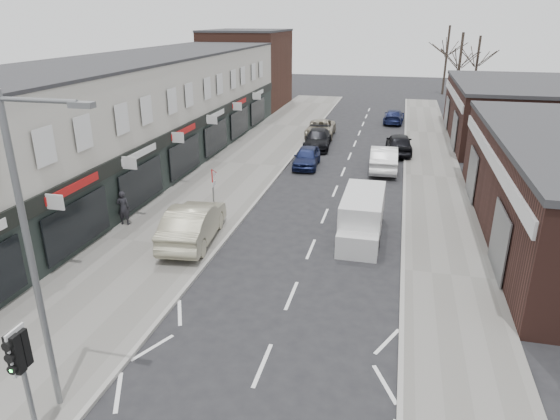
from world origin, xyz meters
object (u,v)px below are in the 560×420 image
Objects in this scene: parked_car_right_b at (399,144)px; parked_car_left_c at (320,129)px; parked_car_left_b at (317,139)px; street_lamp at (35,246)px; parked_car_right_c at (394,116)px; traffic_light at (20,360)px; warning_sign at (213,179)px; parked_car_left_a at (307,157)px; white_van at (362,217)px; parked_car_right_a at (384,158)px; sedan_on_pavement at (193,223)px; pedestrian at (123,208)px.

parked_car_left_c is at bearing -36.49° from parked_car_right_b.
parked_car_left_b is 6.15m from parked_car_right_b.
street_lamp is 1.76× the size of parked_car_right_b.
traffic_light is at bearing 82.84° from parked_car_right_c.
parked_car_left_a is at bearing 76.23° from warning_sign.
parked_car_left_b is at bearing 106.77° from white_van.
parked_car_left_c is 1.07× the size of parked_car_right_b.
parked_car_right_b is at bearing -103.57° from parked_car_right_a.
parked_car_left_c is at bearing 87.48° from street_lamp.
warning_sign reaches higher than parked_car_left_a.
parked_car_right_b is at bearing 36.50° from parked_car_left_a.
sedan_on_pavement is at bearing 58.36° from parked_car_right_a.
street_lamp reaches higher than parked_car_left_c.
street_lamp is at bearing 106.41° from pedestrian.
white_van reaches higher than parked_car_right_a.
pedestrian is 0.35× the size of parked_car_left_c.
warning_sign is at bearing -106.48° from parked_car_left_a.
warning_sign is at bearing 92.84° from street_lamp.
parked_car_right_c is (5.87, 7.40, -0.04)m from parked_car_left_c.
warning_sign is 0.53× the size of white_van.
white_van is at bearing 81.42° from parked_car_right_b.
white_van is at bearing 65.42° from traffic_light.
parked_car_left_a is 0.90× the size of parked_car_right_c.
street_lamp is 1.83× the size of parked_car_right_c.
street_lamp is (-0.13, 1.22, 2.20)m from traffic_light.
parked_car_right_c is at bearing 49.06° from parked_car_left_c.
parked_car_right_b is at bearing -35.68° from parked_car_left_c.
parked_car_right_b is (7.96, 28.30, -3.84)m from street_lamp.
white_van is 1.29× the size of parked_car_left_a.
traffic_light is at bearing 104.89° from pedestrian.
traffic_light is at bearing 72.49° from parked_car_right_a.
traffic_light is 0.64× the size of parked_car_left_c.
parked_car_left_b is at bearing 81.25° from warning_sign.
sedan_on_pavement is at bearing -90.90° from warning_sign.
traffic_light is 14.04m from warning_sign.
parked_car_left_b is at bearing -86.81° from parked_car_left_c.
parked_car_left_a is 7.73m from parked_car_right_b.
warning_sign is 7.27m from white_van.
parked_car_left_a is at bearing -107.66° from sedan_on_pavement.
parked_car_left_b reaches higher than parked_car_left_c.
white_van is at bearing 85.29° from parked_car_right_a.
parked_car_left_a is 0.81× the size of parked_car_left_c.
white_van is at bearing -0.19° from warning_sign.
white_van is 0.98× the size of sedan_on_pavement.
sedan_on_pavement is at bearing 77.72° from parked_car_right_c.
parked_car_right_a is (5.22, -4.94, 0.12)m from parked_car_left_b.
sedan_on_pavement reaches higher than parked_car_left_a.
parked_car_left_c is (-5.09, 19.79, -0.26)m from white_van.
sedan_on_pavement is at bearing -97.90° from parked_car_left_c.
warning_sign is 2.87m from sedan_on_pavement.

